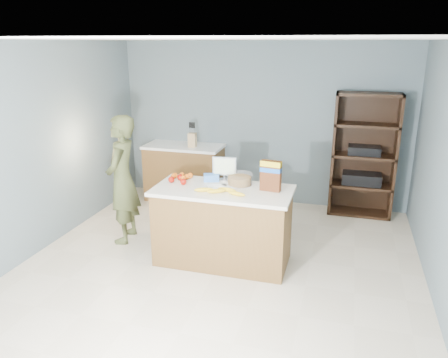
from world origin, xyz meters
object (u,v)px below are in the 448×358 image
(counter_peninsula, at_px, (223,228))
(tv, at_px, (224,167))
(cereal_box, at_px, (271,174))
(person, at_px, (122,180))
(shelving_unit, at_px, (363,157))

(counter_peninsula, height_order, tv, tv)
(counter_peninsula, relative_size, cereal_box, 4.57)
(person, bearing_deg, shelving_unit, 112.14)
(counter_peninsula, bearing_deg, person, 170.78)
(counter_peninsula, xyz_separation_m, person, (-1.38, 0.22, 0.40))
(person, bearing_deg, cereal_box, 76.04)
(counter_peninsula, relative_size, person, 0.96)
(counter_peninsula, xyz_separation_m, cereal_box, (0.52, 0.08, 0.68))
(shelving_unit, distance_m, person, 3.46)
(person, height_order, tv, person)
(person, distance_m, cereal_box, 1.93)
(tv, bearing_deg, person, -175.87)
(shelving_unit, xyz_separation_m, person, (-2.93, -1.82, -0.05))
(counter_peninsula, distance_m, shelving_unit, 2.61)
(shelving_unit, relative_size, person, 1.10)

